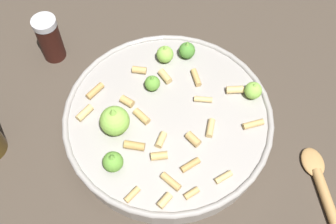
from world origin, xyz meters
The scene contains 4 objects.
ground_plane centered at (0.00, 0.00, 0.00)m, with size 2.40×2.40×0.00m, color #42382D.
cooking_pan centered at (0.00, 0.00, 0.03)m, with size 0.34×0.34×0.10m.
pepper_shaker centered at (-0.13, 0.24, 0.05)m, with size 0.04×0.04×0.09m.
wooden_spoon centered at (0.16, -0.23, 0.01)m, with size 0.10×0.23×0.02m.
Camera 1 is at (-0.15, -0.31, 0.62)m, focal length 43.78 mm.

